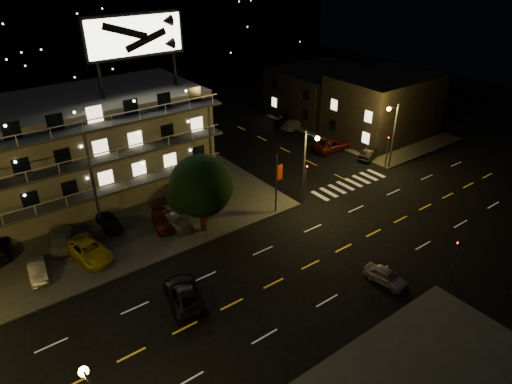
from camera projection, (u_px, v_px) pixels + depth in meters
ground at (292, 274)px, 37.38m from camera, size 140.00×140.00×0.00m
curb_nw at (47, 223)px, 44.03m from camera, size 44.00×24.00×0.15m
curb_ne at (358, 127)px, 67.18m from camera, size 16.00×24.00×0.15m
motel at (67, 150)px, 46.37m from camera, size 28.00×13.80×18.10m
side_bldg_front at (383, 106)px, 62.37m from camera, size 14.06×10.00×8.50m
side_bldg_back at (321, 92)px, 71.16m from camera, size 14.06×12.00×7.00m
hill_backdrop at (2, 26)px, 77.06m from camera, size 120.00×25.00×24.00m
streetlight_nc at (307, 161)px, 45.05m from camera, size 0.44×1.92×8.00m
streetlight_ne at (393, 130)px, 52.48m from camera, size 1.92×0.44×8.00m
signal_nw at (306, 179)px, 46.86m from camera, size 0.20×0.27×4.60m
signal_sw at (455, 259)px, 34.91m from camera, size 0.20×0.27×4.60m
signal_ne at (387, 149)px, 53.70m from camera, size 0.27×0.20×4.60m
banner_north at (277, 182)px, 44.32m from camera, size 0.83×0.16×6.40m
stop_sign at (206, 223)px, 41.01m from camera, size 0.91×0.11×2.61m
tree at (201, 188)px, 40.80m from camera, size 5.94×5.72×7.48m
lot_car_1 at (37, 270)px, 36.62m from camera, size 1.77×3.85×1.22m
lot_car_2 at (89, 250)px, 38.77m from camera, size 3.15×5.51×1.45m
lot_car_3 at (162, 220)px, 43.24m from camera, size 2.77×4.53×1.23m
lot_car_4 at (175, 221)px, 42.94m from camera, size 2.27×4.15×1.34m
lot_car_7 at (61, 238)px, 40.42m from camera, size 3.27×5.00×1.35m
lot_car_8 at (109, 221)px, 42.98m from camera, size 1.75×4.13×1.39m
lot_car_9 at (174, 189)px, 48.45m from camera, size 2.72×4.43×1.38m
side_car_0 at (370, 154)px, 57.13m from camera, size 4.35×2.56×1.36m
side_car_1 at (332, 145)px, 59.45m from camera, size 5.48×2.70×1.50m
side_car_2 at (293, 124)px, 66.57m from camera, size 4.86×2.86×1.32m
side_car_3 at (285, 117)px, 69.05m from camera, size 4.40×2.86×1.39m
road_car_east at (386, 276)px, 36.15m from camera, size 1.87×3.77×1.24m
road_car_west at (185, 294)px, 34.11m from camera, size 3.65×5.72×1.47m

